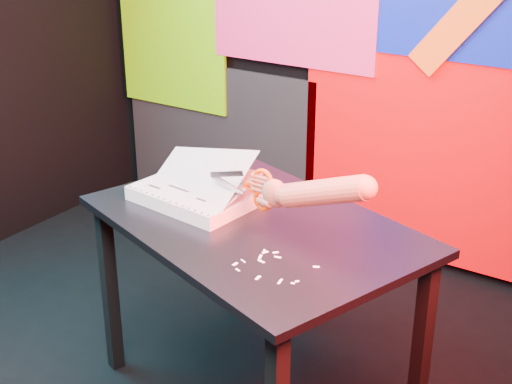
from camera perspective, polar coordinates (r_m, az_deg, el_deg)
The scene contains 7 objects.
room at distance 2.39m, azimuth -10.05°, elevation 12.02°, with size 3.01×3.01×2.71m.
backdrop at distance 3.63m, azimuth 7.19°, elevation 9.57°, with size 2.88×0.05×2.08m.
work_table at distance 2.48m, azimuth -0.13°, elevation -4.36°, with size 1.31×1.07×0.75m.
printout_stack at distance 2.59m, azimuth -4.80°, elevation -0.14°, with size 0.45×0.35×0.22m.
scissors at distance 2.36m, azimuth 0.20°, elevation 0.27°, with size 0.27×0.03×0.15m.
hand_forearm at distance 2.22m, azimuth 4.80°, elevation 0.01°, with size 0.45×0.10×0.19m.
paper_clippings at distance 2.16m, azimuth 1.03°, elevation -5.82°, with size 0.23×0.18×0.00m.
Camera 1 is at (1.62, -1.71, 1.80)m, focal length 50.00 mm.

